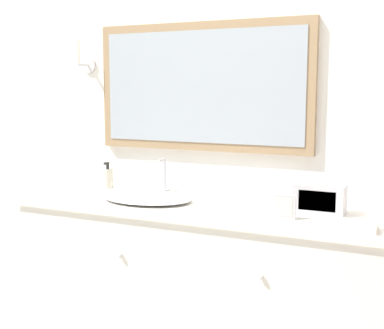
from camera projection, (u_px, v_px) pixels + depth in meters
wall_back at (234, 123)px, 2.87m from camera, size 8.00×0.18×2.55m
vanity_counter at (211, 292)px, 2.70m from camera, size 2.02×0.59×0.89m
sink_basin at (148, 197)px, 2.76m from camera, size 0.48×0.40×0.20m
soap_bottle at (108, 178)px, 3.10m from camera, size 0.06×0.06×0.15m
appliance_box at (319, 199)px, 2.48m from camera, size 0.23×0.12×0.14m
picture_frame at (285, 207)px, 2.37m from camera, size 0.10×0.01×0.11m
hand_towel_near_sink at (359, 226)px, 2.18m from camera, size 0.15×0.12×0.03m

